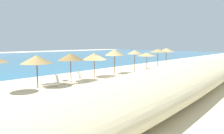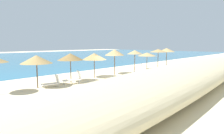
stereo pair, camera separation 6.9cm
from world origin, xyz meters
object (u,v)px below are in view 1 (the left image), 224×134
beach_umbrella_3 (37,59)px  lounge_chair_0 (53,82)px  beach_umbrella_6 (115,52)px  beach_ball (112,82)px  lounge_chair_3 (140,69)px  cooler_box (145,79)px  beach_umbrella_9 (158,51)px  beach_umbrella_4 (70,57)px  beach_umbrella_5 (94,56)px  beach_umbrella_10 (166,50)px  lounge_chair_2 (74,79)px  beach_umbrella_8 (147,54)px  beach_umbrella_7 (135,52)px

beach_umbrella_3 → lounge_chair_0: size_ratio=1.80×
beach_umbrella_6 → beach_ball: 5.78m
beach_umbrella_6 → lounge_chair_0: bearing=-175.1°
lounge_chair_3 → cooler_box: 5.22m
beach_umbrella_9 → beach_umbrella_4: bearing=-179.9°
beach_umbrella_9 → beach_ball: bearing=-166.7°
beach_umbrella_5 → beach_umbrella_10: bearing=-0.0°
lounge_chair_0 → cooler_box: bearing=-107.6°
lounge_chair_2 → cooler_box: lounge_chair_2 is taller
beach_umbrella_8 → lounge_chair_3: 3.60m
beach_umbrella_8 → cooler_box: bearing=-147.7°
beach_umbrella_6 → lounge_chair_0: size_ratio=1.98×
beach_umbrella_5 → cooler_box: size_ratio=5.30×
lounge_chair_3 → beach_ball: lounge_chair_3 is taller
lounge_chair_0 → lounge_chair_2: 1.99m
beach_ball → beach_umbrella_4: bearing=125.4°
beach_umbrella_3 → beach_umbrella_7: beach_umbrella_7 is taller
beach_umbrella_5 → lounge_chair_2: bearing=-163.6°
beach_umbrella_7 → beach_umbrella_10: (9.12, 0.56, 0.05)m
beach_umbrella_3 → beach_umbrella_7: size_ratio=0.95×
beach_umbrella_3 → beach_ball: (5.27, -3.23, -2.16)m
beach_umbrella_7 → beach_umbrella_4: bearing=178.3°
beach_umbrella_7 → beach_umbrella_10: bearing=3.5°
lounge_chair_2 → lounge_chair_0: bearing=101.0°
beach_umbrella_4 → beach_umbrella_6: beach_umbrella_6 is taller
beach_umbrella_3 → beach_umbrella_9: (18.43, -0.13, 0.23)m
beach_umbrella_7 → beach_ball: bearing=-158.4°
beach_umbrella_10 → cooler_box: size_ratio=5.85×
lounge_chair_3 → beach_ball: bearing=124.7°
beach_ball → lounge_chair_0: bearing=148.2°
cooler_box → beach_umbrella_5: bearing=114.2°
beach_umbrella_9 → beach_umbrella_10: size_ratio=0.97×
beach_umbrella_7 → lounge_chair_3: bearing=-89.0°
beach_umbrella_8 → beach_umbrella_10: 6.14m
beach_umbrella_3 → beach_umbrella_6: beach_umbrella_6 is taller
lounge_chair_3 → beach_umbrella_3: bearing=103.5°
lounge_chair_2 → beach_umbrella_8: bearing=-69.0°
beach_umbrella_8 → beach_ball: bearing=-163.5°
beach_umbrella_10 → beach_umbrella_4: bearing=-179.1°
lounge_chair_2 → beach_ball: (2.32, -2.41, -0.35)m
beach_umbrella_3 → cooler_box: bearing=-29.2°
beach_umbrella_7 → cooler_box: beach_umbrella_7 is taller
lounge_chair_2 → lounge_chair_3: lounge_chair_2 is taller
beach_umbrella_6 → beach_ball: size_ratio=10.52×
beach_umbrella_4 → lounge_chair_2: bearing=-101.3°
beach_umbrella_6 → beach_umbrella_7: bearing=-10.7°
beach_umbrella_7 → beach_umbrella_8: beach_umbrella_7 is taller
beach_umbrella_6 → beach_umbrella_9: beach_umbrella_6 is taller
lounge_chair_3 → beach_ball: (-7.08, -1.92, -0.30)m
beach_umbrella_10 → lounge_chair_3: 9.46m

